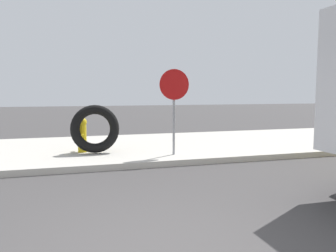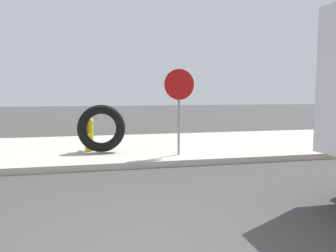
# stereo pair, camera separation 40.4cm
# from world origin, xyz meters

# --- Properties ---
(sidewalk_curb) EXTENTS (36.00, 5.00, 0.15)m
(sidewalk_curb) POSITION_xyz_m (0.00, 6.50, 0.07)
(sidewalk_curb) COLOR #BCB7AD
(sidewalk_curb) RESTS_ON ground
(fire_hydrant) EXTENTS (0.26, 0.59, 0.92)m
(fire_hydrant) POSITION_xyz_m (-0.59, 5.73, 0.64)
(fire_hydrant) COLOR yellow
(fire_hydrant) RESTS_ON sidewalk_curb
(loose_tire) EXTENTS (1.27, 0.54, 1.27)m
(loose_tire) POSITION_xyz_m (-0.27, 5.49, 0.78)
(loose_tire) COLOR black
(loose_tire) RESTS_ON sidewalk_curb
(stop_sign) EXTENTS (0.76, 0.08, 2.14)m
(stop_sign) POSITION_xyz_m (1.61, 4.70, 1.64)
(stop_sign) COLOR gray
(stop_sign) RESTS_ON sidewalk_curb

